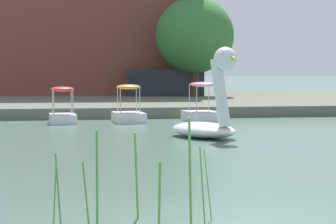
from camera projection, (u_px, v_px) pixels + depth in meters
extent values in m
cube|color=#5B6051|center=(86.00, 100.00, 41.75)|extent=(148.41, 26.13, 0.49)
ellipsoid|color=white|center=(203.00, 130.00, 21.05)|extent=(2.48, 3.05, 0.49)
cylinder|color=white|center=(220.00, 93.00, 20.28)|extent=(0.67, 0.89, 2.14)
sphere|color=white|center=(225.00, 58.00, 20.03)|extent=(0.94, 0.94, 0.71)
cone|color=yellow|center=(231.00, 58.00, 19.79)|extent=(0.52, 0.54, 0.39)
cube|color=white|center=(203.00, 117.00, 27.74)|extent=(1.45, 2.43, 0.42)
ellipsoid|color=pink|center=(203.00, 84.00, 27.65)|extent=(1.16, 1.50, 0.20)
cylinder|color=#B7B7BF|center=(189.00, 98.00, 28.15)|extent=(0.04, 0.04, 1.14)
cylinder|color=#B7B7BF|center=(209.00, 97.00, 28.35)|extent=(0.04, 0.04, 1.14)
cylinder|color=#B7B7BF|center=(197.00, 99.00, 27.03)|extent=(0.04, 0.04, 1.14)
cylinder|color=#B7B7BF|center=(217.00, 98.00, 27.23)|extent=(0.04, 0.04, 1.14)
cube|color=white|center=(129.00, 117.00, 27.36)|extent=(1.28, 1.98, 0.41)
ellipsoid|color=orange|center=(128.00, 87.00, 27.28)|extent=(1.04, 1.07, 0.20)
cylinder|color=#B7B7BF|center=(117.00, 99.00, 27.63)|extent=(0.04, 0.04, 1.05)
cylinder|color=#B7B7BF|center=(136.00, 99.00, 27.80)|extent=(0.04, 0.04, 1.05)
cylinder|color=#B7B7BF|center=(120.00, 100.00, 26.83)|extent=(0.04, 0.04, 1.05)
cylinder|color=#B7B7BF|center=(140.00, 100.00, 27.01)|extent=(0.04, 0.04, 1.05)
cube|color=white|center=(63.00, 119.00, 26.86)|extent=(1.12, 1.80, 0.37)
ellipsoid|color=red|center=(62.00, 89.00, 26.79)|extent=(1.01, 1.02, 0.20)
cylinder|color=#B7B7BF|center=(53.00, 101.00, 27.11)|extent=(0.04, 0.04, 1.01)
cylinder|color=#B7B7BF|center=(71.00, 101.00, 27.28)|extent=(0.04, 0.04, 1.01)
cylinder|color=#B7B7BF|center=(54.00, 102.00, 26.36)|extent=(0.04, 0.04, 1.01)
cylinder|color=#B7B7BF|center=(73.00, 102.00, 26.53)|extent=(0.04, 0.04, 1.01)
cylinder|color=#423323|center=(195.00, 75.00, 41.92)|extent=(0.55, 0.55, 2.69)
ellipsoid|color=#387538|center=(195.00, 35.00, 41.76)|extent=(6.31, 5.97, 4.76)
cube|color=#1E232D|center=(166.00, 83.00, 42.92)|extent=(5.21, 2.82, 1.70)
cube|color=black|center=(166.00, 77.00, 42.89)|extent=(4.83, 2.78, 0.48)
cylinder|color=#568E38|center=(55.00, 193.00, 9.02)|extent=(0.07, 0.15, 0.93)
cylinder|color=#568E38|center=(159.00, 197.00, 8.76)|extent=(0.04, 0.08, 0.93)
cylinder|color=#568E38|center=(86.00, 198.00, 8.58)|extent=(0.11, 0.11, 0.96)
cylinder|color=#568E38|center=(190.00, 174.00, 8.76)|extent=(0.11, 0.26, 1.53)
cylinder|color=#568E38|center=(58.00, 193.00, 8.62)|extent=(0.09, 0.05, 1.08)
cylinder|color=#568E38|center=(208.00, 185.00, 9.46)|extent=(0.11, 0.12, 1.01)
cylinder|color=#568E38|center=(202.00, 186.00, 9.06)|extent=(0.11, 0.09, 1.11)
cylinder|color=#568E38|center=(97.00, 178.00, 8.96)|extent=(0.04, 0.20, 1.35)
cylinder|color=#568E38|center=(136.00, 176.00, 9.47)|extent=(0.09, 0.18, 1.26)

